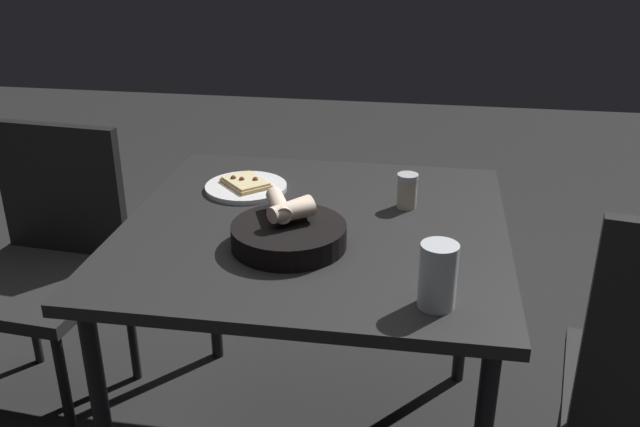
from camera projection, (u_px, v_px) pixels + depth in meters
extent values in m
cube|color=black|center=(314.00, 229.00, 1.79)|extent=(0.95, 0.97, 0.03)
cylinder|color=black|center=(212.00, 268.00, 2.37)|extent=(0.04, 0.04, 0.71)
cylinder|color=black|center=(466.00, 288.00, 2.25)|extent=(0.04, 0.04, 0.71)
cylinder|color=white|center=(246.00, 187.00, 1.99)|extent=(0.23, 0.23, 0.01)
cube|color=tan|center=(246.00, 183.00, 1.99)|extent=(0.17, 0.16, 0.01)
cube|color=beige|center=(246.00, 181.00, 1.98)|extent=(0.15, 0.15, 0.01)
sphere|color=brown|center=(255.00, 180.00, 1.98)|extent=(0.02, 0.02, 0.02)
sphere|color=brown|center=(233.00, 178.00, 1.99)|extent=(0.02, 0.02, 0.02)
sphere|color=brown|center=(242.00, 179.00, 1.98)|extent=(0.02, 0.02, 0.02)
cylinder|color=black|center=(289.00, 235.00, 1.66)|extent=(0.27, 0.27, 0.06)
cylinder|color=beige|center=(279.00, 205.00, 1.67)|extent=(0.14, 0.09, 0.04)
cylinder|color=beige|center=(291.00, 209.00, 1.64)|extent=(0.12, 0.10, 0.04)
cylinder|color=beige|center=(294.00, 211.00, 1.63)|extent=(0.09, 0.11, 0.04)
cylinder|color=#B21414|center=(276.00, 249.00, 1.60)|extent=(0.06, 0.06, 0.03)
cylinder|color=silver|center=(438.00, 276.00, 1.39)|extent=(0.08, 0.08, 0.14)
cylinder|color=orange|center=(437.00, 291.00, 1.41)|extent=(0.07, 0.07, 0.06)
cylinder|color=#BFB299|center=(407.00, 193.00, 1.86)|extent=(0.05, 0.05, 0.08)
cylinder|color=maroon|center=(407.00, 200.00, 1.87)|extent=(0.05, 0.05, 0.04)
cylinder|color=#B7B7BC|center=(408.00, 177.00, 1.84)|extent=(0.06, 0.06, 0.01)
cylinder|color=black|center=(566.00, 407.00, 1.95)|extent=(0.03, 0.03, 0.40)
cube|color=black|center=(34.00, 285.00, 2.09)|extent=(0.48, 0.48, 0.04)
cube|color=black|center=(61.00, 189.00, 2.18)|extent=(0.07, 0.42, 0.42)
cylinder|color=black|center=(66.00, 397.00, 1.98)|extent=(0.03, 0.03, 0.42)
cylinder|color=black|center=(31.00, 310.00, 2.40)|extent=(0.03, 0.03, 0.42)
cylinder|color=black|center=(131.00, 325.00, 2.31)|extent=(0.03, 0.03, 0.42)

